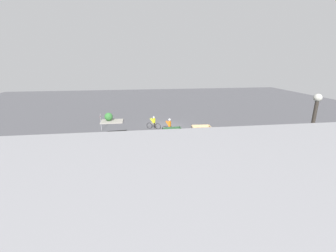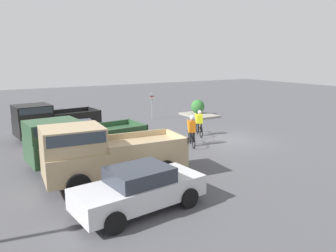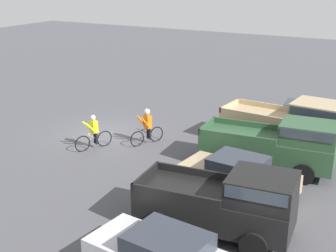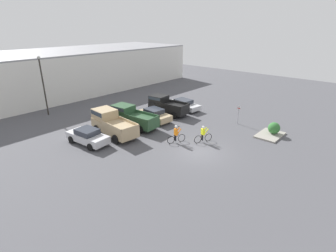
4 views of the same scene
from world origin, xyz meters
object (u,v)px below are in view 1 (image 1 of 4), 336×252
(sedan_2, at_px, (87,149))
(sedan_1, at_px, (149,144))
(cyclist_1, at_px, (169,125))
(fire_lane_sign, at_px, (101,120))
(sedan_0, at_px, (234,141))
(pickup_truck_1, at_px, (179,141))
(pickup_truck_2, at_px, (118,145))
(lamppost, at_px, (307,154))
(shrub, at_px, (109,117))
(cyclist_0, at_px, (154,123))
(pickup_truck_0, at_px, (207,138))

(sedan_2, bearing_deg, sedan_1, -177.91)
(cyclist_1, xyz_separation_m, fire_lane_sign, (8.28, -1.94, 0.41))
(sedan_0, xyz_separation_m, pickup_truck_1, (5.56, 0.31, 0.40))
(sedan_0, relative_size, pickup_truck_2, 0.88)
(pickup_truck_2, xyz_separation_m, fire_lane_sign, (2.67, -8.28, 0.17))
(sedan_1, xyz_separation_m, cyclist_1, (-2.85, -5.64, 0.16))
(cyclist_1, relative_size, fire_lane_sign, 0.82)
(cyclist_1, xyz_separation_m, lamppost, (-4.20, 16.75, 3.19))
(lamppost, height_order, shrub, lamppost)
(cyclist_0, bearing_deg, cyclist_1, 134.22)
(sedan_0, relative_size, shrub, 3.82)
(cyclist_0, bearing_deg, pickup_truck_0, 119.50)
(sedan_2, height_order, shrub, sedan_2)
(sedan_2, distance_m, cyclist_1, 10.28)
(cyclist_0, distance_m, shrub, 7.43)
(pickup_truck_1, distance_m, sedan_2, 8.46)
(sedan_2, bearing_deg, cyclist_0, -131.19)
(pickup_truck_0, bearing_deg, pickup_truck_2, 1.67)
(cyclist_1, bearing_deg, sedan_1, 63.22)
(sedan_1, height_order, shrub, sedan_1)
(sedan_2, bearing_deg, sedan_0, 179.60)
(sedan_1, relative_size, fire_lane_sign, 2.06)
(pickup_truck_0, relative_size, fire_lane_sign, 2.64)
(shrub, bearing_deg, sedan_1, 112.93)
(cyclist_0, bearing_deg, shrub, -35.33)
(sedan_0, height_order, shrub, sedan_0)
(pickup_truck_1, bearing_deg, sedan_1, -12.13)
(pickup_truck_0, distance_m, lamppost, 11.13)
(sedan_1, distance_m, cyclist_1, 6.32)
(pickup_truck_0, height_order, lamppost, lamppost)
(pickup_truck_1, bearing_deg, pickup_truck_2, 0.88)
(lamppost, xyz_separation_m, shrub, (12.02, -22.85, -3.35))
(pickup_truck_1, height_order, pickup_truck_2, pickup_truck_1)
(pickup_truck_0, xyz_separation_m, fire_lane_sign, (10.99, -8.04, 0.07))
(pickup_truck_0, bearing_deg, sedan_0, -176.98)
(pickup_truck_2, height_order, cyclist_1, pickup_truck_2)
(pickup_truck_0, relative_size, sedan_2, 1.18)
(sedan_0, distance_m, cyclist_0, 10.65)
(pickup_truck_1, bearing_deg, fire_lane_sign, -44.74)
(sedan_1, relative_size, lamppost, 0.63)
(pickup_truck_0, bearing_deg, cyclist_0, -60.50)
(sedan_1, distance_m, sedan_2, 5.60)
(pickup_truck_2, relative_size, cyclist_1, 2.87)
(pickup_truck_0, xyz_separation_m, sedan_1, (5.56, -0.45, -0.50))
(pickup_truck_0, xyz_separation_m, pickup_truck_1, (2.72, 0.16, -0.08))
(pickup_truck_2, height_order, lamppost, lamppost)
(sedan_2, height_order, cyclist_0, cyclist_0)
(shrub, bearing_deg, pickup_truck_2, 100.07)
(cyclist_1, relative_size, shrub, 1.51)
(pickup_truck_0, height_order, shrub, pickup_truck_0)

